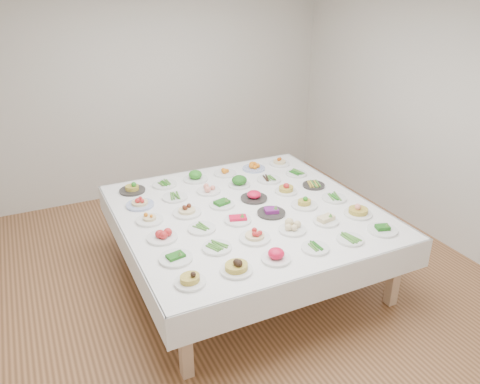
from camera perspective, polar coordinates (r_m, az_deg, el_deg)
name	(u,v)px	position (r m, az deg, el deg)	size (l,w,h in m)	color
room_envelope	(231,101)	(4.15, -1.16, 10.99)	(5.02, 5.02, 2.81)	#9D6941
display_table	(247,215)	(4.60, 0.81, -2.87)	(2.42, 2.42, 0.75)	white
dish_0	(190,277)	(3.52, -6.13, -10.24)	(0.23, 0.23, 0.13)	white
dish_1	(236,263)	(3.62, -0.44, -8.66)	(0.25, 0.25, 0.16)	white
dish_2	(276,254)	(3.78, 4.43, -7.54)	(0.24, 0.24, 0.12)	white
dish_3	(315,247)	(3.97, 9.15, -6.70)	(0.23, 0.23, 0.05)	white
dish_4	(350,238)	(4.15, 13.28, -5.53)	(0.23, 0.23, 0.06)	white
dish_5	(382,228)	(4.36, 16.98, -4.20)	(0.26, 0.26, 0.10)	white
dish_6	(176,256)	(3.81, -7.86, -7.71)	(0.27, 0.27, 0.10)	white
dish_7	(217,247)	(3.93, -2.85, -6.66)	(0.25, 0.25, 0.05)	white
dish_8	(255,232)	(4.04, 1.82, -4.86)	(0.30, 0.30, 0.16)	white
dish_9	(293,226)	(4.20, 6.42, -4.12)	(0.24, 0.24, 0.12)	white
dish_10	(326,219)	(4.39, 10.43, -3.26)	(0.23, 0.23, 0.09)	white
dish_11	(359,207)	(4.58, 14.26, -1.81)	(0.28, 0.27, 0.17)	white
dish_12	(162,234)	(4.11, -9.50, -5.05)	(0.26, 0.26, 0.11)	white
dish_13	(202,228)	(4.22, -4.69, -4.37)	(0.25, 0.25, 0.05)	white
dish_14	(238,217)	(4.34, -0.26, -3.10)	(0.25, 0.25, 0.10)	white
dish_15	(271,210)	(4.48, 3.84, -2.20)	(0.27, 0.27, 0.11)	#2B2826
dish_16	(304,201)	(4.65, 7.86, -1.05)	(0.26, 0.26, 0.14)	white
dish_17	(334,197)	(4.87, 11.40, -0.62)	(0.25, 0.25, 0.06)	white
dish_18	(149,217)	(4.42, -10.99, -2.96)	(0.25, 0.25, 0.12)	white
dish_19	(187,208)	(4.49, -6.52, -1.91)	(0.27, 0.27, 0.14)	white
dish_20	(222,201)	(4.63, -2.23, -1.15)	(0.25, 0.25, 0.11)	white
dish_21	(254,194)	(4.76, 1.72, -0.22)	(0.27, 0.27, 0.14)	#2B2826
dish_22	(286,187)	(4.93, 5.65, 0.59)	(0.23, 0.23, 0.13)	white
dish_23	(314,184)	(5.13, 8.97, 0.95)	(0.25, 0.24, 0.06)	#2B2826
dish_24	(139,199)	(4.72, -12.15, -0.87)	(0.28, 0.28, 0.15)	#4C66B2
dish_25	(175,196)	(4.84, -7.96, -0.50)	(0.26, 0.26, 0.06)	white
dish_26	(208,188)	(4.93, -3.86, 0.53)	(0.25, 0.25, 0.11)	white
dish_27	(239,180)	(5.06, -0.09, 1.42)	(0.24, 0.24, 0.14)	white
dish_28	(269,179)	(5.22, 3.54, 1.64)	(0.26, 0.26, 0.06)	white
dish_29	(296,173)	(5.41, 6.89, 2.34)	(0.24, 0.24, 0.06)	white
dish_30	(132,186)	(5.06, -13.04, 0.77)	(0.27, 0.27, 0.15)	#2B2826
dish_31	(165,184)	(5.15, -9.18, 0.99)	(0.26, 0.26, 0.05)	white
dish_32	(195,174)	(5.23, -5.47, 2.14)	(0.27, 0.27, 0.15)	white
dish_33	(225,171)	(5.37, -1.83, 2.57)	(0.25, 0.25, 0.10)	white
dish_34	(254,166)	(5.51, 1.69, 3.24)	(0.26, 0.26, 0.11)	#4C66B2
dish_35	(280,160)	(5.68, 4.85, 3.87)	(0.24, 0.24, 0.12)	white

